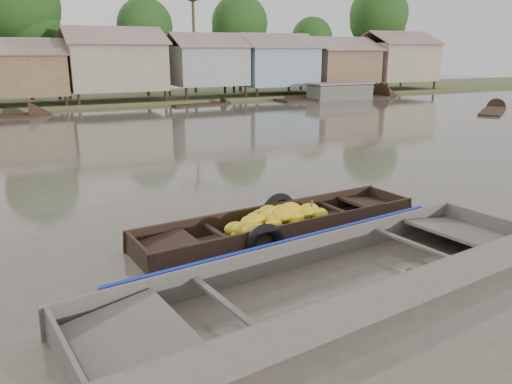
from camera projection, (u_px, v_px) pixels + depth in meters
name	position (u px, v px, depth m)	size (l,w,h in m)	color
ground	(297.00, 246.00, 9.92)	(120.00, 120.00, 0.00)	#4D463B
riverbank	(115.00, 60.00, 37.80)	(120.00, 12.47, 10.22)	#384723
banana_boat	(278.00, 225.00, 10.49)	(6.48, 2.06, 0.91)	black
viewer_boat	(332.00, 285.00, 8.09)	(8.70, 3.23, 0.68)	#45413B
distant_boats	(298.00, 100.00, 36.98)	(36.19, 14.88, 1.38)	black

